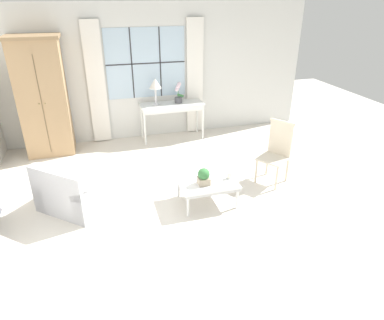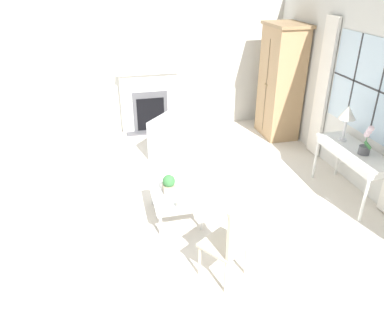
{
  "view_description": "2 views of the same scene",
  "coord_description": "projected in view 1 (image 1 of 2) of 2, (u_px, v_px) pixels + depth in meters",
  "views": [
    {
      "loc": [
        -1.1,
        -4.3,
        2.93
      ],
      "look_at": [
        0.18,
        0.16,
        0.67
      ],
      "focal_mm": 32.0,
      "sensor_mm": 36.0,
      "label": 1
    },
    {
      "loc": [
        4.74,
        -0.83,
        3.19
      ],
      "look_at": [
        0.3,
        0.23,
        0.84
      ],
      "focal_mm": 35.0,
      "sensor_mm": 36.0,
      "label": 2
    }
  ],
  "objects": [
    {
      "name": "pillar_candle",
      "position": [
        229.0,
        176.0,
        5.23
      ],
      "size": [
        0.1,
        0.1,
        0.11
      ],
      "color": "silver",
      "rests_on": "coffee_table"
    },
    {
      "name": "potted_plant_small",
      "position": [
        204.0,
        176.0,
        5.04
      ],
      "size": [
        0.18,
        0.18,
        0.26
      ],
      "color": "tan",
      "rests_on": "coffee_table"
    },
    {
      "name": "armchair_upholstered",
      "position": [
        79.0,
        190.0,
        5.18
      ],
      "size": [
        1.34,
        1.34,
        0.75
      ],
      "color": "#B2B2B7",
      "rests_on": "ground_plane"
    },
    {
      "name": "ground_plane",
      "position": [
        183.0,
        205.0,
        5.27
      ],
      "size": [
        14.0,
        14.0,
        0.0
      ],
      "primitive_type": "plane",
      "color": "silver"
    },
    {
      "name": "side_chair_wooden",
      "position": [
        277.0,
        149.0,
        5.73
      ],
      "size": [
        0.61,
        0.61,
        1.06
      ],
      "color": "beige",
      "rests_on": "ground_plane"
    },
    {
      "name": "console_table",
      "position": [
        172.0,
        107.0,
        7.39
      ],
      "size": [
        1.36,
        0.51,
        0.8
      ],
      "color": "white",
      "rests_on": "ground_plane"
    },
    {
      "name": "potted_orchid",
      "position": [
        178.0,
        95.0,
        7.33
      ],
      "size": [
        0.2,
        0.16,
        0.45
      ],
      "color": "#4C4C51",
      "rests_on": "console_table"
    },
    {
      "name": "table_lamp",
      "position": [
        155.0,
        84.0,
        7.07
      ],
      "size": [
        0.26,
        0.26,
        0.56
      ],
      "color": "silver",
      "rests_on": "console_table"
    },
    {
      "name": "wall_back_windowed",
      "position": [
        146.0,
        74.0,
        7.27
      ],
      "size": [
        7.2,
        0.14,
        2.8
      ],
      "color": "silver",
      "rests_on": "ground_plane"
    },
    {
      "name": "armoire",
      "position": [
        43.0,
        97.0,
        6.54
      ],
      "size": [
        0.95,
        0.68,
        2.27
      ],
      "color": "tan",
      "rests_on": "ground_plane"
    },
    {
      "name": "coffee_table",
      "position": [
        207.0,
        183.0,
        5.19
      ],
      "size": [
        0.87,
        0.66,
        0.38
      ],
      "color": "silver",
      "rests_on": "ground_plane"
    }
  ]
}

